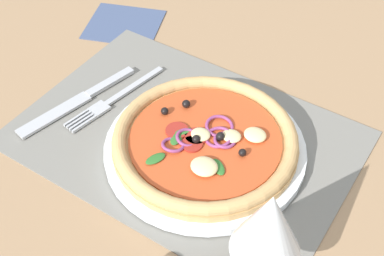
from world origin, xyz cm
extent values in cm
cube|color=#9E7A56|center=(0.00, 0.00, -1.20)|extent=(190.00, 140.00, 2.40)
cube|color=slate|center=(0.00, 0.00, 0.20)|extent=(44.74, 31.42, 0.40)
cylinder|color=white|center=(-3.83, 0.99, 1.01)|extent=(26.64, 26.64, 1.22)
cylinder|color=tan|center=(-3.83, 0.99, 2.12)|extent=(24.37, 24.37, 1.00)
torus|color=tan|center=(-3.83, 0.99, 2.98)|extent=(24.22, 24.22, 1.80)
cylinder|color=#C64C23|center=(-3.83, 0.99, 2.77)|extent=(19.98, 19.98, 0.30)
ellipsoid|color=beige|center=(-6.44, 5.41, 3.44)|extent=(3.49, 3.14, 1.05)
ellipsoid|color=beige|center=(-9.08, -2.80, 3.37)|extent=(3.00, 2.70, 0.90)
ellipsoid|color=beige|center=(-3.10, 0.94, 3.31)|extent=(2.62, 2.36, 0.79)
ellipsoid|color=beige|center=(-6.60, -1.00, 3.31)|extent=(2.60, 2.34, 0.78)
sphere|color=black|center=(1.59, -2.73, 3.49)|extent=(1.15, 1.15, 1.15)
sphere|color=black|center=(-5.51, 0.44, 3.50)|extent=(1.15, 1.15, 1.15)
sphere|color=black|center=(3.26, -0.48, 3.44)|extent=(1.05, 1.05, 1.05)
sphere|color=black|center=(-9.24, 0.85, 3.42)|extent=(1.01, 1.01, 1.01)
sphere|color=black|center=(-3.15, 2.07, 3.46)|extent=(1.09, 1.09, 1.09)
torus|color=#8E3D75|center=(-1.07, 4.32, 3.17)|extent=(3.09, 3.10, 1.08)
torus|color=#8E3D75|center=(-5.24, -0.11, 3.17)|extent=(3.70, 3.67, 1.12)
torus|color=#8E3D75|center=(-1.93, 2.24, 3.17)|extent=(3.25, 3.21, 1.18)
torus|color=#8E3D75|center=(-4.32, -1.78, 3.17)|extent=(3.89, 3.85, 1.14)
torus|color=#8E3D75|center=(-6.18, -0.31, 3.17)|extent=(2.98, 2.98, 0.58)
cylinder|color=#A3281E|center=(0.14, 1.84, 3.07)|extent=(3.06, 3.06, 0.30)
cylinder|color=#A3281E|center=(-2.99, 2.83, 3.07)|extent=(2.75, 2.75, 0.30)
cylinder|color=#A3281E|center=(-2.69, 1.31, 3.07)|extent=(3.02, 3.02, 0.30)
ellipsoid|color=#2D6B28|center=(-0.72, 2.96, 3.12)|extent=(1.96, 3.03, 0.30)
ellipsoid|color=#2D6B28|center=(-7.76, 4.30, 3.12)|extent=(3.07, 2.82, 0.30)
ellipsoid|color=#2D6B28|center=(-0.52, 7.40, 3.12)|extent=(2.31, 3.12, 0.30)
ellipsoid|color=#2D6B28|center=(-0.80, 1.72, 3.12)|extent=(2.74, 3.10, 0.30)
cube|color=#B2B5BA|center=(12.02, -4.41, 0.62)|extent=(2.82, 11.15, 0.44)
cube|color=#B2B5BA|center=(13.21, 2.32, 0.62)|extent=(2.60, 2.86, 0.44)
cube|color=#B2B5BA|center=(14.69, 5.54, 0.62)|extent=(1.06, 4.31, 0.44)
cube|color=#B2B5BA|center=(14.10, 5.64, 0.62)|extent=(1.06, 4.31, 0.44)
cube|color=#B2B5BA|center=(13.51, 5.74, 0.62)|extent=(1.06, 4.31, 0.44)
cube|color=#B2B5BA|center=(12.91, 5.85, 0.62)|extent=(1.06, 4.31, 0.44)
cube|color=#B2B5BA|center=(15.57, -3.01, 0.71)|extent=(3.10, 8.48, 0.62)
cube|color=#B2B5BA|center=(17.76, 6.75, 0.62)|extent=(4.48, 11.76, 0.44)
cone|color=silver|center=(-18.57, 13.39, 10.65)|extent=(7.20, 7.20, 8.50)
cone|color=#4C993D|center=(-18.57, 13.39, 10.59)|extent=(6.44, 6.44, 7.57)
cube|color=#425175|center=(23.76, -16.78, 0.18)|extent=(15.42, 14.71, 0.36)
camera|label=1|loc=(-28.34, 41.82, 53.25)|focal=50.01mm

